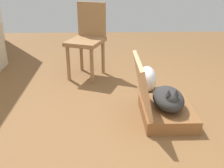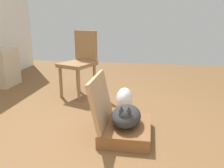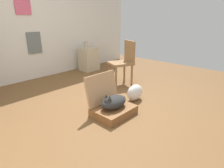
{
  "view_description": "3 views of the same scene",
  "coord_description": "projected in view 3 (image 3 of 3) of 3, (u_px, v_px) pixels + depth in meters",
  "views": [
    {
      "loc": [
        -2.1,
        0.21,
        1.3
      ],
      "look_at": [
        0.04,
        0.14,
        0.37
      ],
      "focal_mm": 42.21,
      "sensor_mm": 36.0,
      "label": 1
    },
    {
      "loc": [
        -1.99,
        -0.58,
        1.12
      ],
      "look_at": [
        0.4,
        -0.19,
        0.42
      ],
      "focal_mm": 37.45,
      "sensor_mm": 36.0,
      "label": 2
    },
    {
      "loc": [
        -1.79,
        -2.08,
        1.38
      ],
      "look_at": [
        0.21,
        -0.21,
        0.41
      ],
      "focal_mm": 30.05,
      "sensor_mm": 36.0,
      "label": 3
    }
  ],
  "objects": [
    {
      "name": "suitcase_base",
      "position": [
        114.0,
        111.0,
        2.81
      ],
      "size": [
        0.6,
        0.47,
        0.12
      ],
      "primitive_type": "cube",
      "color": "brown",
      "rests_on": "ground"
    },
    {
      "name": "wall_back",
      "position": [
        22.0,
        22.0,
        4.05
      ],
      "size": [
        6.4,
        0.15,
        2.6
      ],
      "color": "silver",
      "rests_on": "ground"
    },
    {
      "name": "chair",
      "position": [
        124.0,
        61.0,
        3.98
      ],
      "size": [
        0.59,
        0.55,
        0.93
      ],
      "rotation": [
        0.0,
        0.0,
        -1.94
      ],
      "color": "olive",
      "rests_on": "ground"
    },
    {
      "name": "plastic_bag_white",
      "position": [
        135.0,
        92.0,
        3.29
      ],
      "size": [
        0.35,
        0.2,
        0.28
      ],
      "primitive_type": "ellipsoid",
      "color": "white",
      "rests_on": "ground"
    },
    {
      "name": "cat",
      "position": [
        113.0,
        102.0,
        2.75
      ],
      "size": [
        0.52,
        0.28,
        0.23
      ],
      "color": "#2D2D2D",
      "rests_on": "suitcase_base"
    },
    {
      "name": "side_table",
      "position": [
        89.0,
        59.0,
        5.14
      ],
      "size": [
        0.46,
        0.38,
        0.62
      ],
      "primitive_type": "cube",
      "color": "beige",
      "rests_on": "ground"
    },
    {
      "name": "vase_tall",
      "position": [
        86.0,
        45.0,
        4.91
      ],
      "size": [
        0.1,
        0.1,
        0.18
      ],
      "primitive_type": "cylinder",
      "color": "#B7AD99",
      "rests_on": "side_table"
    },
    {
      "name": "suitcase_lid",
      "position": [
        102.0,
        89.0,
        2.87
      ],
      "size": [
        0.6,
        0.13,
        0.47
      ],
      "primitive_type": "cube",
      "rotation": [
        1.36,
        0.0,
        0.0
      ],
      "color": "tan",
      "rests_on": "suitcase_base"
    },
    {
      "name": "ground_plane",
      "position": [
        94.0,
        108.0,
        3.03
      ],
      "size": [
        7.68,
        7.68,
        0.0
      ],
      "primitive_type": "plane",
      "color": "brown",
      "rests_on": "ground"
    }
  ]
}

